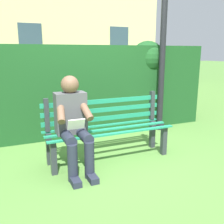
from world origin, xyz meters
name	(u,v)px	position (x,y,z in m)	size (l,w,h in m)	color
ground	(109,159)	(0.00, 0.00, 0.00)	(60.00, 60.00, 0.00)	#517F38
park_bench	(107,127)	(0.00, -0.08, 0.44)	(1.73, 0.47, 0.88)	#2D3338
person_seated	(73,122)	(0.52, 0.10, 0.62)	(0.44, 0.73, 1.17)	#4C4C51
hedge_backdrop	(66,88)	(0.23, -1.43, 0.82)	(5.42, 0.80, 1.65)	#19471E
building_facade	(68,7)	(-1.84, -9.35, 3.46)	(7.74, 3.00, 6.93)	beige
lamp_post	(164,23)	(-1.44, -0.94, 1.95)	(0.28, 0.28, 3.19)	black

